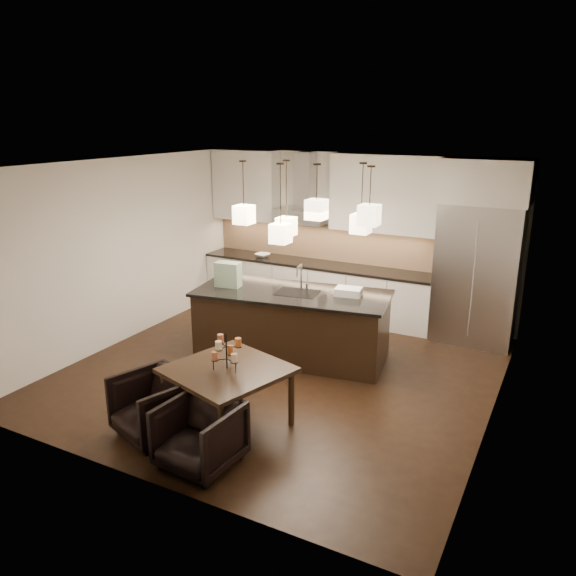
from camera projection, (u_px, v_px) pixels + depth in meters
The scene contains 37 objects.
floor at pixel (281, 372), 7.74m from camera, with size 5.50×5.50×0.02m, color black.
ceiling at pixel (280, 164), 6.92m from camera, with size 5.50×5.50×0.02m, color white.
wall_back at pixel (357, 236), 9.67m from camera, with size 5.50×0.02×2.80m, color silver.
wall_front at pixel (134, 347), 4.99m from camera, with size 5.50×0.02×2.80m, color silver.
wall_left at pixel (122, 251), 8.56m from camera, with size 0.02×5.50×2.80m, color silver.
wall_right at pixel (504, 305), 6.11m from camera, with size 0.02×5.50×2.80m, color silver.
refrigerator at pixel (477, 274), 8.51m from camera, with size 1.20×0.72×2.15m, color #B7B7BA.
fridge_panel at pixel (486, 181), 8.10m from camera, with size 1.26×0.72×0.65m, color silver.
lower_cabinets at pixel (315, 289), 9.95m from camera, with size 4.21×0.62×0.88m, color silver.
countertop at pixel (315, 264), 9.81m from camera, with size 4.21×0.66×0.04m, color black.
backsplash at pixel (323, 242), 9.97m from camera, with size 4.21×0.02×0.63m, color tan.
upper_cab_left at pixel (246, 185), 10.22m from camera, with size 1.25×0.35×1.25m, color silver.
upper_cab_right at pixel (386, 194), 9.04m from camera, with size 1.86×0.35×1.25m, color silver.
hood_canopy at pixel (302, 216), 9.75m from camera, with size 0.90×0.52×0.24m, color #B7B7BA.
hood_chimney at pixel (305, 180), 9.67m from camera, with size 0.30×0.28×0.96m, color #B7B7BA.
fruit_bowl at pixel (263, 255), 10.22m from camera, with size 0.26×0.26×0.06m, color silver.
island_body at pixel (292, 326), 8.12m from camera, with size 2.67×1.07×0.94m, color black.
island_top at pixel (292, 293), 7.97m from camera, with size 2.76×1.15×0.04m, color black.
faucet at pixel (301, 277), 7.97m from camera, with size 0.11×0.26×0.41m, color silver, non-canonical shape.
tote_bag at pixel (228, 274), 8.17m from camera, with size 0.36×0.19×0.36m, color #185029.
food_container at pixel (348, 292), 7.80m from camera, with size 0.36×0.26×0.11m, color silver.
dining_table at pixel (228, 397), 6.30m from camera, with size 1.17×1.17×0.70m, color black, non-canonical shape.
candelabra at pixel (226, 351), 6.14m from camera, with size 0.34×0.34×0.41m, color black, non-canonical shape.
candle_a at pixel (234, 358), 6.07m from camera, with size 0.07×0.07×0.09m, color beige.
candle_b at pixel (231, 350), 6.27m from camera, with size 0.07×0.07×0.09m, color #BD5E26.
candle_c at pixel (215, 356), 6.12m from camera, with size 0.07×0.07×0.09m, color #A85C3B.
candle_d at pixel (238, 342), 6.10m from camera, with size 0.07×0.07×0.09m, color #BD5E26.
candle_e at pixel (220, 338), 6.20m from camera, with size 0.07×0.07×0.09m, color #A85C3B.
candle_f at pixel (219, 345), 6.01m from camera, with size 0.07×0.07×0.09m, color beige.
armchair_left at pixel (153, 406), 6.11m from camera, with size 0.74×0.77×0.70m, color black.
armchair_right at pixel (200, 435), 5.56m from camera, with size 0.72×0.74×0.67m, color black.
pendant_a at pixel (244, 215), 7.82m from camera, with size 0.24×0.24×0.26m, color #FFE3B2.
pendant_b at pixel (286, 226), 7.99m from camera, with size 0.24×0.24×0.26m, color #FFE3B2.
pendant_c at pixel (316, 209), 7.25m from camera, with size 0.24×0.24×0.26m, color #FFE3B2.
pendant_d at pixel (361, 224), 7.49m from camera, with size 0.24×0.24×0.26m, color #FFE3B2.
pendant_e at pixel (369, 215), 6.96m from camera, with size 0.24×0.24×0.26m, color #FFE3B2.
pendant_f at pixel (281, 233), 7.45m from camera, with size 0.24×0.24×0.26m, color #FFE3B2.
Camera 1 is at (3.36, -6.22, 3.36)m, focal length 35.00 mm.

